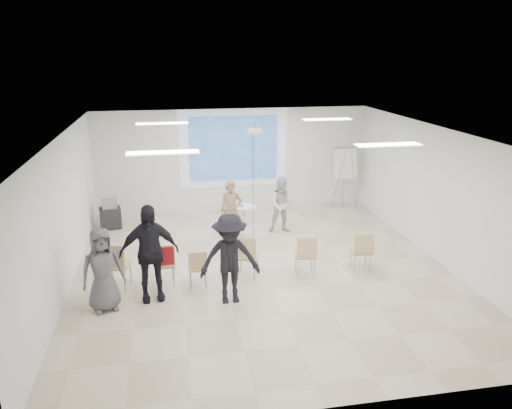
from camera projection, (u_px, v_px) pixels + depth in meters
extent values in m
cube|color=beige|center=(263.00, 272.00, 10.94)|extent=(8.00, 9.00, 0.10)
cube|color=white|center=(263.00, 131.00, 10.02)|extent=(8.00, 9.00, 0.10)
cube|color=silver|center=(233.00, 160.00, 14.76)|extent=(8.00, 0.10, 3.00)
cube|color=silver|center=(61.00, 215.00, 9.79)|extent=(0.10, 9.00, 3.00)
cube|color=silver|center=(440.00, 195.00, 11.18)|extent=(0.10, 9.00, 3.00)
cube|color=silver|center=(233.00, 148.00, 14.59)|extent=(3.20, 0.01, 2.30)
cube|color=#2D5B9C|center=(233.00, 148.00, 14.58)|extent=(2.60, 0.01, 1.90)
cylinder|color=white|center=(244.00, 231.00, 13.18)|extent=(0.45, 0.45, 0.05)
cylinder|color=white|center=(244.00, 220.00, 13.08)|extent=(0.12, 0.12, 0.64)
cylinder|color=silver|center=(244.00, 207.00, 12.98)|extent=(0.61, 0.61, 0.04)
cube|color=white|center=(246.00, 206.00, 12.96)|extent=(0.22, 0.18, 0.01)
cube|color=teal|center=(241.00, 205.00, 13.01)|extent=(0.14, 0.20, 0.01)
imported|color=#93725A|center=(231.00, 207.00, 12.45)|extent=(0.67, 0.50, 1.72)
imported|color=silver|center=(283.00, 202.00, 12.97)|extent=(0.85, 0.71, 1.65)
cube|color=white|center=(237.00, 193.00, 12.63)|extent=(0.06, 0.13, 0.04)
cube|color=silver|center=(274.00, 189.00, 13.08)|extent=(0.05, 0.13, 0.04)
cube|color=tan|center=(118.00, 265.00, 9.95)|extent=(0.56, 0.56, 0.04)
cube|color=tan|center=(113.00, 257.00, 9.65)|extent=(0.47, 0.20, 0.44)
cylinder|color=gray|center=(106.00, 281.00, 9.85)|extent=(0.03, 0.03, 0.48)
cylinder|color=gray|center=(125.00, 281.00, 9.83)|extent=(0.03, 0.03, 0.48)
cylinder|color=gray|center=(113.00, 273.00, 10.21)|extent=(0.03, 0.03, 0.48)
cylinder|color=gray|center=(131.00, 273.00, 10.19)|extent=(0.03, 0.03, 0.48)
cube|color=tan|center=(165.00, 264.00, 10.12)|extent=(0.43, 0.43, 0.04)
cube|color=tan|center=(165.00, 257.00, 9.87)|extent=(0.41, 0.11, 0.39)
cylinder|color=#909398|center=(157.00, 279.00, 10.00)|extent=(0.02, 0.02, 0.43)
cylinder|color=gray|center=(174.00, 277.00, 10.07)|extent=(0.02, 0.02, 0.43)
cylinder|color=gray|center=(157.00, 272.00, 10.31)|extent=(0.02, 0.02, 0.43)
cylinder|color=gray|center=(173.00, 270.00, 10.38)|extent=(0.02, 0.02, 0.43)
cube|color=tan|center=(197.00, 268.00, 10.06)|extent=(0.38, 0.38, 0.04)
cube|color=tan|center=(198.00, 261.00, 9.83)|extent=(0.37, 0.08, 0.35)
cylinder|color=gray|center=(191.00, 281.00, 9.95)|extent=(0.02, 0.02, 0.39)
cylinder|color=gray|center=(206.00, 280.00, 10.01)|extent=(0.02, 0.02, 0.39)
cylinder|color=gray|center=(190.00, 275.00, 10.23)|extent=(0.02, 0.02, 0.39)
cylinder|color=gray|center=(204.00, 273.00, 10.29)|extent=(0.02, 0.02, 0.39)
cube|color=tan|center=(247.00, 256.00, 10.45)|extent=(0.56, 0.56, 0.04)
cube|color=tan|center=(246.00, 248.00, 10.18)|extent=(0.44, 0.23, 0.42)
cylinder|color=gray|center=(238.00, 270.00, 10.38)|extent=(0.03, 0.03, 0.46)
cylinder|color=#919499|center=(254.00, 271.00, 10.33)|extent=(0.03, 0.03, 0.46)
cylinder|color=gray|center=(241.00, 263.00, 10.71)|extent=(0.03, 0.03, 0.46)
cylinder|color=gray|center=(257.00, 264.00, 10.66)|extent=(0.03, 0.03, 0.46)
cube|color=tan|center=(305.00, 255.00, 10.54)|extent=(0.48, 0.48, 0.04)
cube|color=tan|center=(307.00, 247.00, 10.26)|extent=(0.44, 0.14, 0.41)
cylinder|color=gray|center=(298.00, 269.00, 10.43)|extent=(0.03, 0.03, 0.45)
cylinder|color=gray|center=(314.00, 268.00, 10.45)|extent=(0.03, 0.03, 0.45)
cylinder|color=#969A9E|center=(296.00, 262.00, 10.76)|extent=(0.03, 0.03, 0.45)
cylinder|color=gray|center=(312.00, 262.00, 10.78)|extent=(0.03, 0.03, 0.45)
cube|color=tan|center=(361.00, 251.00, 10.75)|extent=(0.47, 0.47, 0.04)
cube|color=tan|center=(364.00, 244.00, 10.48)|extent=(0.43, 0.13, 0.40)
cylinder|color=#92959A|center=(354.00, 264.00, 10.64)|extent=(0.02, 0.02, 0.45)
cylinder|color=#96999E|center=(370.00, 264.00, 10.67)|extent=(0.02, 0.02, 0.45)
cylinder|color=gray|center=(350.00, 258.00, 10.97)|extent=(0.02, 0.02, 0.45)
cylinder|color=gray|center=(366.00, 258.00, 10.99)|extent=(0.02, 0.02, 0.45)
cube|color=#A7141D|center=(164.00, 256.00, 9.83)|extent=(0.40, 0.11, 0.37)
imported|color=black|center=(197.00, 266.00, 10.07)|extent=(0.30, 0.22, 0.02)
imported|color=black|center=(149.00, 246.00, 9.34)|extent=(1.35, 0.92, 2.18)
imported|color=black|center=(230.00, 253.00, 9.26)|extent=(1.30, 0.72, 1.98)
imported|color=#59595E|center=(102.00, 265.00, 9.01)|extent=(0.99, 0.80, 1.77)
cylinder|color=#92949A|center=(338.00, 181.00, 14.78)|extent=(0.32, 0.22, 1.74)
cylinder|color=gray|center=(354.00, 181.00, 14.85)|extent=(0.34, 0.20, 1.74)
cylinder|color=gray|center=(343.00, 178.00, 15.11)|extent=(0.04, 0.39, 1.73)
cube|color=silver|center=(346.00, 162.00, 14.77)|extent=(0.69, 0.23, 0.97)
cube|color=gray|center=(346.00, 147.00, 14.68)|extent=(0.71, 0.09, 0.07)
cube|color=black|center=(111.00, 217.00, 13.39)|extent=(0.61, 0.52, 0.54)
cube|color=gray|center=(109.00, 204.00, 13.28)|extent=(0.43, 0.38, 0.24)
cylinder|color=black|center=(104.00, 230.00, 13.26)|extent=(0.08, 0.08, 0.06)
cylinder|color=black|center=(120.00, 228.00, 13.40)|extent=(0.08, 0.08, 0.06)
cylinder|color=black|center=(103.00, 226.00, 13.55)|extent=(0.08, 0.08, 0.06)
cylinder|color=black|center=(119.00, 224.00, 13.69)|extent=(0.08, 0.08, 0.06)
cube|color=white|center=(255.00, 131.00, 11.52)|extent=(0.30, 0.25, 0.10)
cylinder|color=gray|center=(255.00, 126.00, 11.48)|extent=(0.04, 0.04, 0.14)
cylinder|color=black|center=(253.00, 191.00, 11.86)|extent=(0.01, 0.01, 2.77)
cylinder|color=white|center=(257.00, 191.00, 11.85)|extent=(0.01, 0.01, 2.77)
cube|color=white|center=(162.00, 123.00, 11.58)|extent=(1.20, 0.30, 0.02)
cube|color=white|center=(327.00, 119.00, 12.27)|extent=(1.20, 0.30, 0.02)
cube|color=white|center=(163.00, 152.00, 8.29)|extent=(1.20, 0.30, 0.02)
cube|color=white|center=(388.00, 145.00, 8.98)|extent=(1.20, 0.30, 0.02)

